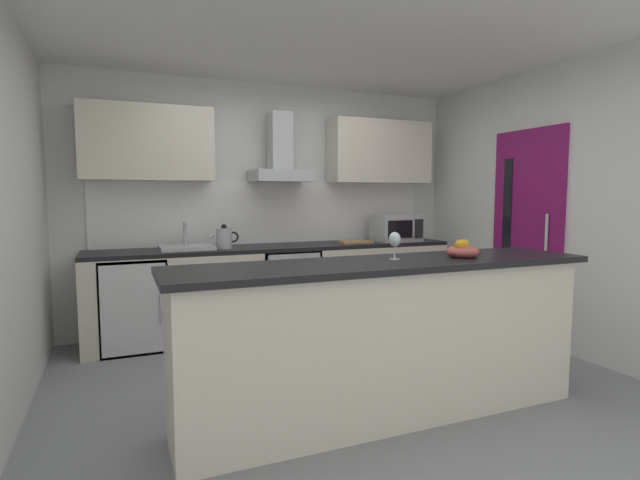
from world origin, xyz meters
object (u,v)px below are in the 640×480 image
(oven, at_px, (286,287))
(refrigerator, at_px, (133,303))
(fruit_bowl, at_px, (463,251))
(range_hood, at_px, (281,160))
(chopping_board, at_px, (355,242))
(microwave, at_px, (396,228))
(kettle, at_px, (224,238))
(sink, at_px, (187,247))
(wine_glass, at_px, (395,240))

(oven, relative_size, refrigerator, 0.94)
(fruit_bowl, bearing_deg, refrigerator, 133.06)
(range_hood, distance_m, chopping_board, 1.20)
(microwave, bearing_deg, refrigerator, 179.49)
(oven, relative_size, chopping_board, 2.35)
(kettle, bearing_deg, sink, 172.75)
(fruit_bowl, distance_m, chopping_board, 2.15)
(range_hood, bearing_deg, chopping_board, -10.85)
(fruit_bowl, xyz_separation_m, chopping_board, (0.28, 2.13, -0.14))
(kettle, bearing_deg, oven, 3.02)
(oven, relative_size, fruit_bowl, 3.64)
(oven, xyz_separation_m, refrigerator, (-1.49, -0.00, -0.03))
(refrigerator, height_order, range_hood, range_hood)
(oven, bearing_deg, refrigerator, -179.90)
(refrigerator, distance_m, sink, 0.71)
(kettle, height_order, chopping_board, kettle)
(refrigerator, distance_m, microwave, 2.87)
(wine_glass, height_order, chopping_board, wine_glass)
(wine_glass, height_order, fruit_bowl, wine_glass)
(fruit_bowl, relative_size, chopping_board, 0.65)
(wine_glass, distance_m, fruit_bowl, 0.49)
(microwave, distance_m, range_hood, 1.51)
(refrigerator, relative_size, chopping_board, 2.50)
(refrigerator, bearing_deg, wine_glass, -53.73)
(sink, relative_size, wine_glass, 2.81)
(sink, height_order, range_hood, range_hood)
(sink, bearing_deg, refrigerator, -178.42)
(sink, relative_size, chopping_board, 1.47)
(oven, relative_size, microwave, 1.60)
(sink, xyz_separation_m, fruit_bowl, (1.51, -2.16, 0.13))
(microwave, distance_m, fruit_bowl, 2.27)
(oven, distance_m, kettle, 0.84)
(kettle, bearing_deg, fruit_bowl, -61.32)
(refrigerator, bearing_deg, chopping_board, -0.52)
(refrigerator, bearing_deg, range_hood, 5.07)
(oven, height_order, kettle, kettle)
(chopping_board, bearing_deg, microwave, -0.47)
(sink, xyz_separation_m, chopping_board, (1.79, -0.03, -0.02))
(chopping_board, bearing_deg, range_hood, 169.15)
(range_hood, bearing_deg, wine_glass, -89.04)
(fruit_bowl, bearing_deg, kettle, 118.68)
(sink, xyz_separation_m, kettle, (0.35, -0.04, 0.08))
(microwave, height_order, wine_glass, microwave)
(kettle, bearing_deg, range_hood, 14.32)
(microwave, xyz_separation_m, kettle, (-1.95, -0.01, -0.04))
(microwave, relative_size, sink, 1.00)
(kettle, distance_m, range_hood, 1.02)
(oven, height_order, chopping_board, chopping_board)
(oven, relative_size, range_hood, 1.11)
(wine_glass, bearing_deg, microwave, 58.21)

